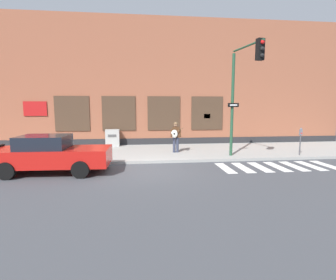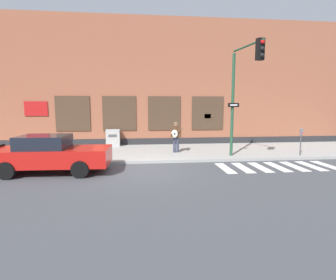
{
  "view_description": "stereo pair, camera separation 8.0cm",
  "coord_description": "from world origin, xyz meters",
  "px_view_note": "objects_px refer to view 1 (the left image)",
  "views": [
    {
      "loc": [
        -0.29,
        -10.84,
        2.71
      ],
      "look_at": [
        1.17,
        1.54,
        1.07
      ],
      "focal_mm": 28.0,
      "sensor_mm": 36.0,
      "label": 1
    },
    {
      "loc": [
        -0.21,
        -10.85,
        2.71
      ],
      "look_at": [
        1.17,
        1.54,
        1.07
      ],
      "focal_mm": 28.0,
      "sensor_mm": 36.0,
      "label": 2
    }
  ],
  "objects_px": {
    "traffic_light": "(243,83)",
    "parking_meter": "(300,137)",
    "busker": "(176,135)",
    "red_car": "(50,154)",
    "utility_box": "(113,138)"
  },
  "relations": [
    {
      "from": "red_car",
      "to": "busker",
      "type": "bearing_deg",
      "value": 30.55
    },
    {
      "from": "traffic_light",
      "to": "parking_meter",
      "type": "bearing_deg",
      "value": 9.02
    },
    {
      "from": "busker",
      "to": "parking_meter",
      "type": "height_order",
      "value": "busker"
    },
    {
      "from": "busker",
      "to": "utility_box",
      "type": "relative_size",
      "value": 1.57
    },
    {
      "from": "red_car",
      "to": "traffic_light",
      "type": "height_order",
      "value": "traffic_light"
    },
    {
      "from": "busker",
      "to": "parking_meter",
      "type": "bearing_deg",
      "value": -13.89
    },
    {
      "from": "busker",
      "to": "traffic_light",
      "type": "height_order",
      "value": "traffic_light"
    },
    {
      "from": "traffic_light",
      "to": "parking_meter",
      "type": "xyz_separation_m",
      "value": [
        3.46,
        0.55,
        -2.7
      ]
    },
    {
      "from": "red_car",
      "to": "utility_box",
      "type": "height_order",
      "value": "red_car"
    },
    {
      "from": "busker",
      "to": "traffic_light",
      "type": "relative_size",
      "value": 0.31
    },
    {
      "from": "red_car",
      "to": "traffic_light",
      "type": "xyz_separation_m",
      "value": [
        8.44,
        1.19,
        3.01
      ]
    },
    {
      "from": "parking_meter",
      "to": "busker",
      "type": "bearing_deg",
      "value": 166.11
    },
    {
      "from": "traffic_light",
      "to": "utility_box",
      "type": "bearing_deg",
      "value": 143.31
    },
    {
      "from": "red_car",
      "to": "traffic_light",
      "type": "distance_m",
      "value": 9.04
    },
    {
      "from": "utility_box",
      "to": "red_car",
      "type": "bearing_deg",
      "value": -107.63
    }
  ]
}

